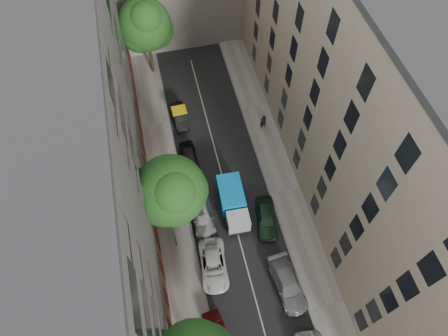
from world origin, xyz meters
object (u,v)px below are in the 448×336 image
object	(u,v)px
car_left_3	(202,216)
car_right_1	(288,284)
car_left_1	(219,336)
tree_far	(146,27)
car_left_2	(213,265)
car_right_2	(266,218)
car_left_5	(180,116)
tarp_truck	(233,203)
pedestrian	(263,121)
tree_mid	(172,192)
lamp_post	(172,225)
car_left_4	(189,158)

from	to	relation	value
car_left_3	car_right_1	distance (m)	9.51
car_left_1	tree_far	size ratio (longest dim) A/B	0.43
car_left_2	car_right_1	xyz separation A→B (m)	(5.60, -3.00, 0.06)
car_left_3	car_right_2	distance (m)	5.80
car_left_2	car_left_5	distance (m)	16.79
tarp_truck	car_left_2	world-z (taller)	tarp_truck
car_right_1	tree_far	size ratio (longest dim) A/B	0.53
car_right_2	pedestrian	world-z (taller)	pedestrian
car_left_3	car_left_5	bearing A→B (deg)	89.96
tree_mid	car_right_1	bearing A→B (deg)	-44.68
pedestrian	lamp_post	bearing A→B (deg)	40.15
car_right_1	car_left_2	bearing A→B (deg)	146.62
car_right_1	lamp_post	distance (m)	10.72
lamp_post	pedestrian	bearing A→B (deg)	44.82
car_right_1	tree_far	xyz separation A→B (m)	(-7.30, 27.65, 5.70)
tarp_truck	lamp_post	size ratio (longest dim) A/B	0.80
car_left_3	car_left_5	size ratio (longest dim) A/B	1.18
car_left_5	tree_mid	distance (m)	13.43
lamp_post	car_left_5	bearing A→B (deg)	78.98
car_right_2	tree_mid	bearing A→B (deg)	178.99
car_left_3	tree_mid	distance (m)	5.82
car_left_3	car_left_5	world-z (taller)	car_left_3
car_left_1	tree_far	world-z (taller)	tree_far
car_left_3	car_left_4	bearing A→B (deg)	89.96
car_right_1	pedestrian	distance (m)	16.98
car_right_2	lamp_post	world-z (taller)	lamp_post
car_left_3	lamp_post	distance (m)	4.91
car_right_1	tree_far	bearing A→B (deg)	99.59
car_left_1	car_right_1	world-z (taller)	car_right_1
pedestrian	tree_mid	bearing A→B (deg)	36.09
car_left_2	car_left_4	bearing A→B (deg)	95.10
car_right_2	car_left_5	bearing A→B (deg)	122.24
tarp_truck	tree_mid	world-z (taller)	tree_mid
car_left_4	car_right_2	bearing A→B (deg)	-56.18
tree_mid	lamp_post	bearing A→B (deg)	-106.06
car_right_1	tree_far	world-z (taller)	tree_far
tarp_truck	car_left_2	bearing A→B (deg)	-117.48
car_left_2	tree_far	xyz separation A→B (m)	(-1.70, 24.65, 5.76)
car_left_4	tree_mid	xyz separation A→B (m)	(-2.18, -6.51, 5.37)
car_left_5	car_left_4	bearing A→B (deg)	-92.53
car_left_4	lamp_post	distance (m)	9.57
tarp_truck	car_left_4	bearing A→B (deg)	118.09
car_left_4	car_left_5	size ratio (longest dim) A/B	1.05
car_left_4	lamp_post	xyz separation A→B (m)	(-2.74, -8.45, 3.56)
car_right_2	tree_far	xyz separation A→B (m)	(-7.30, 21.45, 5.69)
car_right_1	tarp_truck	bearing A→B (deg)	103.10
car_left_1	car_right_1	bearing A→B (deg)	12.59
car_left_5	tree_mid	xyz separation A→B (m)	(-2.18, -12.10, 5.42)
car_left_3	tarp_truck	bearing A→B (deg)	7.35
tree_far	car_left_1	bearing A→B (deg)	-88.29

